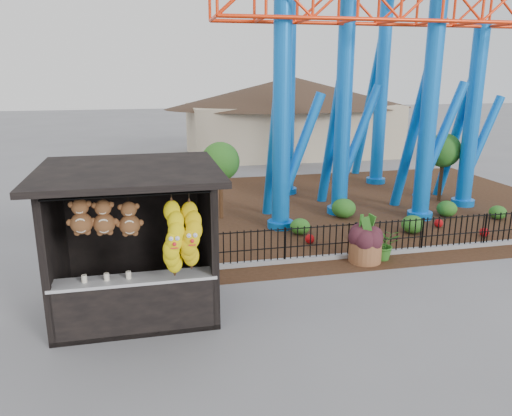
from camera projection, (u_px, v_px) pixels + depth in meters
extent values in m
plane|color=slate|center=(287.00, 320.00, 10.26)|extent=(120.00, 120.00, 0.00)
cube|color=#331E11|center=(331.00, 207.00, 18.63)|extent=(18.00, 12.00, 0.02)
cube|color=gray|center=(395.00, 252.00, 13.91)|extent=(18.00, 0.18, 0.12)
cube|color=black|center=(138.00, 306.00, 10.74)|extent=(3.20, 2.60, 0.10)
cube|color=black|center=(134.00, 225.00, 11.52)|extent=(3.20, 0.12, 3.00)
cube|color=black|center=(55.00, 248.00, 10.03)|extent=(0.12, 2.60, 3.00)
cube|color=black|center=(207.00, 237.00, 10.68)|extent=(0.12, 2.60, 3.00)
cube|color=black|center=(128.00, 171.00, 9.70)|extent=(3.50, 3.40, 0.12)
cube|color=black|center=(45.00, 271.00, 8.87)|extent=(0.14, 0.14, 3.00)
cube|color=black|center=(215.00, 258.00, 9.52)|extent=(0.14, 0.14, 3.00)
cube|color=black|center=(136.00, 307.00, 9.62)|extent=(3.00, 0.50, 1.10)
cube|color=#BCBCC1|center=(134.00, 279.00, 9.47)|extent=(3.10, 0.55, 0.06)
cylinder|color=black|center=(128.00, 196.00, 8.63)|extent=(2.90, 0.04, 0.04)
cylinder|color=blue|center=(282.00, 119.00, 15.29)|extent=(0.56, 0.56, 7.00)
cylinder|color=blue|center=(280.00, 224.00, 16.19)|extent=(0.84, 0.84, 0.24)
cylinder|color=blue|center=(343.00, 110.00, 16.90)|extent=(0.56, 0.56, 7.30)
cylinder|color=blue|center=(339.00, 210.00, 17.85)|extent=(0.84, 0.84, 0.24)
cylinder|color=blue|center=(429.00, 108.00, 16.28)|extent=(0.56, 0.56, 7.50)
cylinder|color=blue|center=(420.00, 215.00, 17.25)|extent=(0.84, 0.84, 0.24)
cylinder|color=blue|center=(472.00, 117.00, 18.06)|extent=(0.56, 0.56, 6.60)
cylinder|color=blue|center=(463.00, 202.00, 18.90)|extent=(0.84, 0.84, 0.24)
cylinder|color=blue|center=(288.00, 76.00, 19.50)|extent=(0.56, 0.56, 9.50)
cylinder|color=blue|center=(286.00, 191.00, 20.74)|extent=(0.84, 0.84, 0.24)
cylinder|color=blue|center=(383.00, 63.00, 21.26)|extent=(0.56, 0.56, 10.50)
cylinder|color=blue|center=(376.00, 180.00, 22.63)|extent=(0.84, 0.84, 0.24)
cylinder|color=blue|center=(274.00, 144.00, 16.37)|extent=(0.36, 2.21, 5.85)
cylinder|color=blue|center=(300.00, 151.00, 16.00)|extent=(1.62, 0.32, 3.73)
cylinder|color=blue|center=(333.00, 134.00, 17.99)|extent=(0.36, 2.29, 6.10)
cylinder|color=blue|center=(357.00, 140.00, 17.63)|extent=(1.67, 0.32, 3.88)
cylinder|color=blue|center=(413.00, 134.00, 17.37)|extent=(0.36, 2.34, 6.26)
cylinder|color=blue|center=(440.00, 141.00, 17.01)|extent=(1.71, 0.32, 3.99)
cylinder|color=blue|center=(455.00, 137.00, 19.12)|extent=(0.36, 2.10, 5.53)
cylinder|color=blue|center=(481.00, 143.00, 18.75)|extent=(1.54, 0.32, 3.52)
cylinder|color=brown|center=(365.00, 252.00, 13.29)|extent=(1.04, 1.04, 0.57)
ellipsoid|color=#36151D|center=(366.00, 230.00, 13.13)|extent=(0.70, 0.70, 0.64)
imported|color=#1E591A|center=(384.00, 244.00, 13.42)|extent=(0.94, 0.87, 0.89)
ellipsoid|color=#275E1B|center=(300.00, 227.00, 15.49)|extent=(0.62, 0.62, 0.50)
ellipsoid|color=#275E1B|center=(413.00, 224.00, 15.60)|extent=(0.70, 0.70, 0.56)
ellipsoid|color=#275E1B|center=(447.00, 209.00, 17.40)|extent=(0.69, 0.69, 0.55)
ellipsoid|color=#275E1B|center=(344.00, 208.00, 17.23)|extent=(0.83, 0.83, 0.67)
ellipsoid|color=#275E1B|center=(498.00, 212.00, 17.09)|extent=(0.58, 0.58, 0.46)
sphere|color=#A90B0E|center=(310.00, 239.00, 14.69)|extent=(0.28, 0.28, 0.28)
sphere|color=#A90B0E|center=(356.00, 235.00, 15.06)|extent=(0.28, 0.28, 0.28)
sphere|color=#A90B0E|center=(439.00, 223.00, 16.20)|extent=(0.28, 0.28, 0.28)
sphere|color=#A90B0E|center=(484.00, 232.00, 15.30)|extent=(0.28, 0.28, 0.28)
cube|color=#BFAD8C|center=(291.00, 130.00, 29.94)|extent=(12.00, 6.00, 3.00)
cone|color=#332319|center=(292.00, 89.00, 29.29)|extent=(15.00, 15.00, 1.80)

